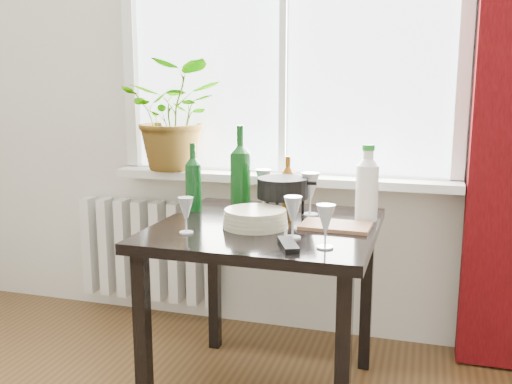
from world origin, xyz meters
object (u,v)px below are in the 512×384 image
(bottle_amber, at_px, (288,182))
(plate_stack, at_px, (255,218))
(cleaning_bottle, at_px, (367,182))
(fondue_pot, at_px, (283,197))
(potted_plant, at_px, (176,115))
(wineglass_front_left, at_px, (186,215))
(wineglass_back_center, at_px, (310,193))
(table, at_px, (267,247))
(cutting_board, at_px, (336,226))
(wine_bottle_right, at_px, (240,167))
(wineglass_back_left, at_px, (263,187))
(radiator, at_px, (149,250))
(wineglass_front_right, at_px, (293,217))
(wine_bottle_left, at_px, (193,177))
(tv_remote, at_px, (288,244))
(wineglass_far_right, at_px, (326,226))

(bottle_amber, xyz_separation_m, plate_stack, (-0.04, -0.37, -0.08))
(cleaning_bottle, distance_m, fondue_pot, 0.35)
(potted_plant, bearing_deg, wineglass_front_left, -63.52)
(potted_plant, relative_size, cleaning_bottle, 1.77)
(bottle_amber, distance_m, wineglass_back_center, 0.16)
(table, distance_m, cutting_board, 0.29)
(wine_bottle_right, relative_size, fondue_pot, 1.56)
(potted_plant, height_order, wineglass_back_left, potted_plant)
(radiator, relative_size, wine_bottle_right, 2.12)
(wine_bottle_right, bearing_deg, wineglass_front_right, -50.34)
(table, xyz_separation_m, cutting_board, (0.27, 0.02, 0.10))
(table, xyz_separation_m, plate_stack, (-0.03, -0.06, 0.13))
(wine_bottle_left, bearing_deg, wine_bottle_right, 20.28)
(radiator, bearing_deg, cutting_board, -28.47)
(table, distance_m, tv_remote, 0.34)
(table, height_order, bottle_amber, bottle_amber)
(wine_bottle_left, bearing_deg, bottle_amber, 22.98)
(bottle_amber, distance_m, plate_stack, 0.38)
(radiator, xyz_separation_m, wineglass_back_center, (0.98, -0.43, 0.45))
(radiator, relative_size, wineglass_back_left, 4.66)
(wineglass_front_left, bearing_deg, wine_bottle_left, 108.83)
(cleaning_bottle, height_order, plate_stack, cleaning_bottle)
(wineglass_front_right, relative_size, plate_stack, 0.61)
(table, relative_size, wineglass_front_right, 5.45)
(wineglass_front_left, xyz_separation_m, cutting_board, (0.52, 0.24, -0.06))
(cleaning_bottle, height_order, wineglass_back_center, cleaning_bottle)
(wineglass_front_right, bearing_deg, radiator, 141.01)
(wineglass_back_center, relative_size, plate_stack, 0.73)
(radiator, distance_m, wineglass_front_right, 1.35)
(potted_plant, relative_size, wineglass_back_center, 3.00)
(wine_bottle_right, relative_size, cutting_board, 1.43)
(wineglass_far_right, height_order, wineglass_back_center, wineglass_back_center)
(wineglass_front_left, distance_m, fondue_pot, 0.46)
(plate_stack, distance_m, tv_remote, 0.30)
(potted_plant, height_order, bottle_amber, potted_plant)
(wine_bottle_left, bearing_deg, wineglass_back_left, 32.74)
(cleaning_bottle, height_order, tv_remote, cleaning_bottle)
(radiator, height_order, cleaning_bottle, cleaning_bottle)
(wineglass_front_left, bearing_deg, cutting_board, 25.27)
(radiator, xyz_separation_m, table, (0.85, -0.63, 0.27))
(wine_bottle_left, bearing_deg, wineglass_far_right, -32.27)
(radiator, bearing_deg, plate_stack, -39.97)
(wineglass_far_right, bearing_deg, bottle_amber, 115.21)
(potted_plant, bearing_deg, wine_bottle_right, -38.49)
(wineglass_far_right, bearing_deg, plate_stack, 146.20)
(wineglass_back_center, xyz_separation_m, tv_remote, (0.03, -0.49, -0.08))
(table, bearing_deg, cleaning_bottle, 25.76)
(wineglass_far_right, xyz_separation_m, wineglass_front_left, (-0.53, 0.04, -0.01))
(wine_bottle_left, height_order, tv_remote, wine_bottle_left)
(wine_bottle_left, bearing_deg, radiator, 134.70)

